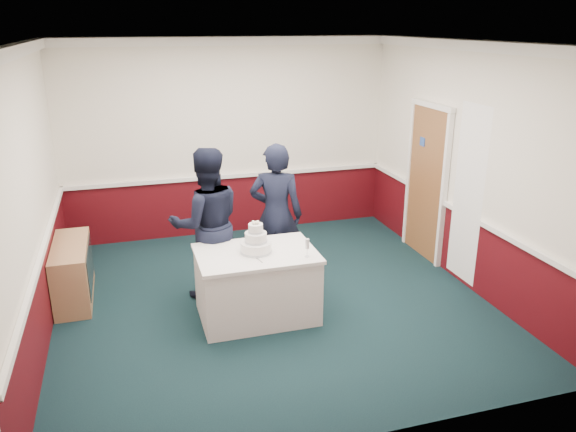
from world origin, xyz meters
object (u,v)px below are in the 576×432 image
object	(u,v)px
cake_knife	(258,259)
person_woman	(276,215)
sideboard	(73,272)
champagne_flute	(307,245)
wedding_cake	(256,243)
person_man	(207,224)
cake_table	(257,284)

from	to	relation	value
cake_knife	person_woman	xyz separation A→B (m)	(0.48, 1.01, 0.12)
sideboard	champagne_flute	size ratio (longest dim) A/B	5.85
wedding_cake	champagne_flute	world-z (taller)	wedding_cake
person_man	person_woman	world-z (taller)	person_man
sideboard	person_man	size ratio (longest dim) A/B	0.65
person_woman	person_man	bearing A→B (deg)	29.32
champagne_flute	wedding_cake	bearing A→B (deg)	150.75
cake_knife	person_man	xyz separation A→B (m)	(-0.40, 0.89, 0.13)
cake_table	wedding_cake	world-z (taller)	wedding_cake
sideboard	cake_knife	world-z (taller)	cake_knife
person_woman	cake_knife	bearing A→B (deg)	85.93
cake_table	cake_knife	distance (m)	0.44
cake_knife	person_man	bearing A→B (deg)	100.96
sideboard	person_woman	distance (m)	2.55
cake_table	wedding_cake	xyz separation A→B (m)	(0.00, 0.00, 0.50)
champagne_flute	person_man	size ratio (longest dim) A/B	0.11
champagne_flute	person_woman	xyz separation A→B (m)	(-0.05, 1.09, -0.02)
champagne_flute	person_woman	world-z (taller)	person_woman
sideboard	wedding_cake	distance (m)	2.34
sideboard	person_woman	bearing A→B (deg)	-5.64
cake_knife	person_woman	bearing A→B (deg)	50.95
cake_table	wedding_cake	distance (m)	0.50
cake_table	champagne_flute	size ratio (longest dim) A/B	6.44
sideboard	cake_knife	xyz separation A→B (m)	(1.99, -1.25, 0.44)
sideboard	wedding_cake	size ratio (longest dim) A/B	3.30
champagne_flute	person_woman	size ratio (longest dim) A/B	0.11
cake_table	person_man	size ratio (longest dim) A/B	0.71
cake_knife	champagne_flute	bearing A→B (deg)	-22.02
wedding_cake	person_man	world-z (taller)	person_man
sideboard	champagne_flute	world-z (taller)	champagne_flute
wedding_cake	cake_knife	xyz separation A→B (m)	(-0.03, -0.20, -0.11)
wedding_cake	person_woman	size ratio (longest dim) A/B	0.20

